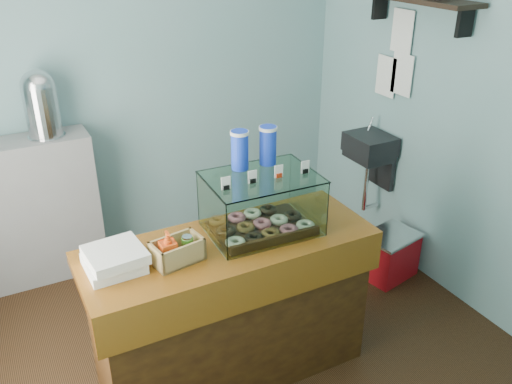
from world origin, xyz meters
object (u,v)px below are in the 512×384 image
display_case (259,199)px  coffee_urn (41,102)px  red_cooler (389,255)px  counter (231,308)px

display_case → coffee_urn: size_ratio=1.31×
coffee_urn → red_cooler: bearing=-29.7°
counter → coffee_urn: bearing=113.2°
counter → red_cooler: (1.48, 0.34, -0.28)m
counter → red_cooler: bearing=13.0°
coffee_urn → red_cooler: (2.15, -1.23, -1.17)m
counter → display_case: display_case is taller
counter → coffee_urn: 1.92m
display_case → coffee_urn: 1.76m
counter → red_cooler: counter is taller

